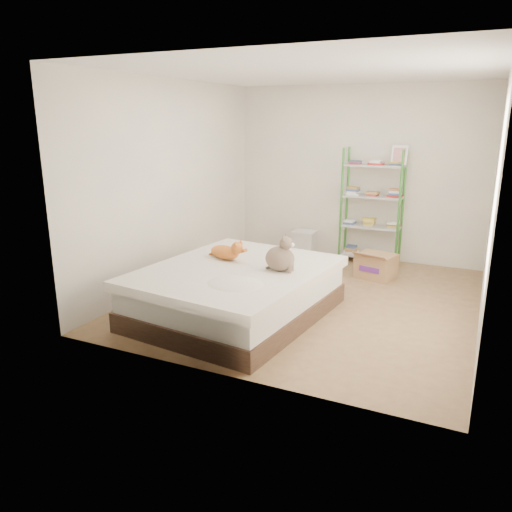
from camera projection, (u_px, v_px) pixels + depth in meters
The scene contains 7 objects.
room at pixel (312, 192), 5.73m from camera, with size 3.81×4.21×2.61m.
bed at pixel (236, 292), 5.47m from camera, with size 1.96×2.34×0.55m.
orange_cat at pixel (225, 251), 5.72m from camera, with size 0.48×0.26×0.19m, color orange, non-canonical shape.
grey_cat at pixel (280, 253), 5.24m from camera, with size 0.28×0.34×0.38m, color #8A725A, non-canonical shape.
shelf_unit at pixel (372, 206), 7.36m from camera, with size 0.88×0.36×1.74m.
cardboard_box at pixel (376, 266), 6.80m from camera, with size 0.57×0.57×0.39m.
white_bin at pixel (304, 243), 7.87m from camera, with size 0.35×0.31×0.41m.
Camera 1 is at (1.84, -5.45, 2.12)m, focal length 35.00 mm.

